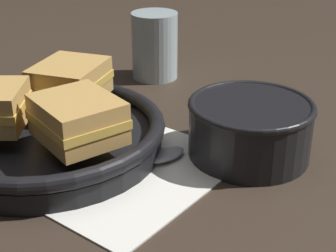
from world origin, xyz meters
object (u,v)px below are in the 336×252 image
object	(u,v)px
sandwich_near_right	(70,81)
drinking_glass	(155,46)
soup_bowl	(250,126)
spoon	(150,161)
skillet	(46,136)
sandwich_near_left	(78,119)

from	to	relation	value
sandwich_near_right	drinking_glass	xyz separation A→B (m)	(0.21, 0.06, -0.01)
soup_bowl	sandwich_near_right	size ratio (longest dim) A/B	1.23
spoon	drinking_glass	world-z (taller)	drinking_glass
skillet	drinking_glass	bearing A→B (deg)	19.04
spoon	sandwich_near_right	world-z (taller)	sandwich_near_right
soup_bowl	skillet	bearing A→B (deg)	132.44
sandwich_near_right	drinking_glass	distance (m)	0.22
spoon	soup_bowl	bearing A→B (deg)	-26.88
drinking_glass	skillet	bearing A→B (deg)	-160.96
spoon	sandwich_near_right	bearing A→B (deg)	95.11
drinking_glass	spoon	bearing A→B (deg)	-135.38
spoon	skillet	xyz separation A→B (m)	(-0.06, 0.11, 0.01)
spoon	sandwich_near_right	distance (m)	0.15
skillet	drinking_glass	distance (m)	0.29
drinking_glass	sandwich_near_right	bearing A→B (deg)	-163.34
skillet	sandwich_near_left	size ratio (longest dim) A/B	3.70
drinking_glass	sandwich_near_left	bearing A→B (deg)	-149.31
soup_bowl	spoon	xyz separation A→B (m)	(-0.10, 0.06, -0.03)
skillet	drinking_glass	world-z (taller)	drinking_glass
soup_bowl	drinking_glass	bearing A→B (deg)	67.82
soup_bowl	drinking_glass	xyz separation A→B (m)	(0.11, 0.27, 0.01)
skillet	sandwich_near_left	world-z (taller)	sandwich_near_left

